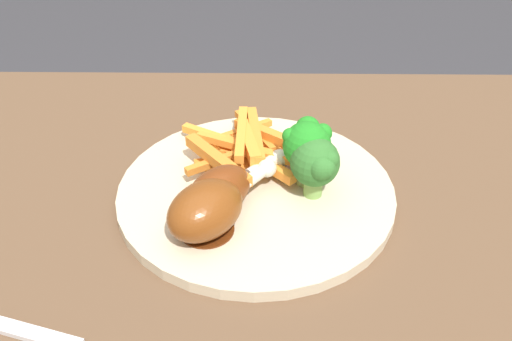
% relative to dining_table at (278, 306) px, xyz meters
% --- Properties ---
extents(dining_table, '(1.22, 0.67, 0.73)m').
position_rel_dining_table_xyz_m(dining_table, '(0.00, 0.00, 0.00)').
color(dining_table, brown).
rests_on(dining_table, ground_plane).
extents(dinner_plate, '(0.28, 0.28, 0.01)m').
position_rel_dining_table_xyz_m(dinner_plate, '(-0.02, 0.05, 0.12)').
color(dinner_plate, beige).
rests_on(dinner_plate, dining_table).
extents(broccoli_floret_front, '(0.05, 0.05, 0.07)m').
position_rel_dining_table_xyz_m(broccoli_floret_front, '(0.03, 0.06, 0.17)').
color(broccoli_floret_front, '#8DB05D').
rests_on(broccoli_floret_front, dinner_plate).
extents(broccoli_floret_middle, '(0.05, 0.05, 0.06)m').
position_rel_dining_table_xyz_m(broccoli_floret_middle, '(0.03, 0.04, 0.16)').
color(broccoli_floret_middle, '#79A44E').
rests_on(broccoli_floret_middle, dinner_plate).
extents(carrot_fries_pile, '(0.15, 0.15, 0.04)m').
position_rel_dining_table_xyz_m(carrot_fries_pile, '(-0.03, 0.09, 0.14)').
color(carrot_fries_pile, orange).
rests_on(carrot_fries_pile, dinner_plate).
extents(chicken_drumstick_near, '(0.11, 0.13, 0.05)m').
position_rel_dining_table_xyz_m(chicken_drumstick_near, '(-0.06, -0.01, 0.15)').
color(chicken_drumstick_near, '#50220B').
rests_on(chicken_drumstick_near, dinner_plate).
extents(chicken_drumstick_far, '(0.10, 0.11, 0.04)m').
position_rel_dining_table_xyz_m(chicken_drumstick_far, '(-0.05, 0.02, 0.14)').
color(chicken_drumstick_far, '#4B1C0A').
rests_on(chicken_drumstick_far, dinner_plate).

